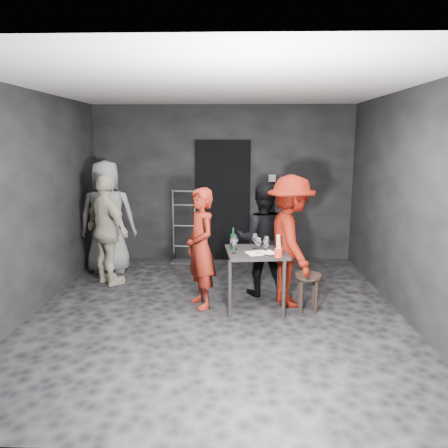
{
  "coord_description": "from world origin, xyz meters",
  "views": [
    {
      "loc": [
        0.23,
        -5.14,
        2.1
      ],
      "look_at": [
        0.08,
        0.25,
        1.06
      ],
      "focal_mm": 35.0,
      "sensor_mm": 36.0,
      "label": 1
    }
  ],
  "objects_px": {
    "woman_black": "(262,239)",
    "bystander_grey": "(107,206)",
    "hand_truck": "(184,249)",
    "breadstick_cup": "(278,246)",
    "server_red": "(201,247)",
    "bystander_cream": "(107,226)",
    "man_maroon": "(291,234)",
    "stool": "(308,282)",
    "wine_bottle": "(233,241)",
    "tasting_table": "(256,258)"
  },
  "relations": [
    {
      "from": "stool",
      "to": "wine_bottle",
      "type": "bearing_deg",
      "value": 172.62
    },
    {
      "from": "stool",
      "to": "man_maroon",
      "type": "relative_size",
      "value": 0.25
    },
    {
      "from": "tasting_table",
      "to": "stool",
      "type": "xyz_separation_m",
      "value": [
        0.65,
        -0.06,
        -0.28
      ]
    },
    {
      "from": "bystander_cream",
      "to": "stool",
      "type": "bearing_deg",
      "value": -157.41
    },
    {
      "from": "server_red",
      "to": "woman_black",
      "type": "bearing_deg",
      "value": 94.27
    },
    {
      "from": "tasting_table",
      "to": "wine_bottle",
      "type": "relative_size",
      "value": 2.69
    },
    {
      "from": "hand_truck",
      "to": "bystander_grey",
      "type": "height_order",
      "value": "bystander_grey"
    },
    {
      "from": "server_red",
      "to": "bystander_grey",
      "type": "height_order",
      "value": "bystander_grey"
    },
    {
      "from": "bystander_cream",
      "to": "breadstick_cup",
      "type": "height_order",
      "value": "bystander_cream"
    },
    {
      "from": "tasting_table",
      "to": "bystander_cream",
      "type": "xyz_separation_m",
      "value": [
        -2.12,
        0.89,
        0.22
      ]
    },
    {
      "from": "man_maroon",
      "to": "woman_black",
      "type": "bearing_deg",
      "value": 31.0
    },
    {
      "from": "hand_truck",
      "to": "breadstick_cup",
      "type": "distance_m",
      "value": 2.9
    },
    {
      "from": "tasting_table",
      "to": "wine_bottle",
      "type": "xyz_separation_m",
      "value": [
        -0.29,
        0.06,
        0.21
      ]
    },
    {
      "from": "bystander_grey",
      "to": "man_maroon",
      "type": "bearing_deg",
      "value": 147.33
    },
    {
      "from": "tasting_table",
      "to": "woman_black",
      "type": "height_order",
      "value": "woman_black"
    },
    {
      "from": "hand_truck",
      "to": "stool",
      "type": "relative_size",
      "value": 2.67
    },
    {
      "from": "bystander_cream",
      "to": "wine_bottle",
      "type": "distance_m",
      "value": 2.02
    },
    {
      "from": "hand_truck",
      "to": "server_red",
      "type": "relative_size",
      "value": 0.81
    },
    {
      "from": "tasting_table",
      "to": "stool",
      "type": "distance_m",
      "value": 0.71
    },
    {
      "from": "server_red",
      "to": "man_maroon",
      "type": "height_order",
      "value": "man_maroon"
    },
    {
      "from": "hand_truck",
      "to": "bystander_grey",
      "type": "xyz_separation_m",
      "value": [
        -1.13,
        -0.65,
        0.85
      ]
    },
    {
      "from": "man_maroon",
      "to": "wine_bottle",
      "type": "distance_m",
      "value": 0.74
    },
    {
      "from": "stool",
      "to": "server_red",
      "type": "xyz_separation_m",
      "value": [
        -1.34,
        0.12,
        0.4
      ]
    },
    {
      "from": "man_maroon",
      "to": "bystander_cream",
      "type": "distance_m",
      "value": 2.67
    },
    {
      "from": "server_red",
      "to": "bystander_cream",
      "type": "relative_size",
      "value": 0.88
    },
    {
      "from": "bystander_cream",
      "to": "wine_bottle",
      "type": "height_order",
      "value": "bystander_cream"
    },
    {
      "from": "stool",
      "to": "bystander_cream",
      "type": "height_order",
      "value": "bystander_cream"
    },
    {
      "from": "bystander_grey",
      "to": "wine_bottle",
      "type": "xyz_separation_m",
      "value": [
        2.01,
        -1.44,
        -0.22
      ]
    },
    {
      "from": "tasting_table",
      "to": "bystander_grey",
      "type": "distance_m",
      "value": 2.77
    },
    {
      "from": "tasting_table",
      "to": "stool",
      "type": "relative_size",
      "value": 1.6
    },
    {
      "from": "breadstick_cup",
      "to": "stool",
      "type": "bearing_deg",
      "value": 31.65
    },
    {
      "from": "hand_truck",
      "to": "wine_bottle",
      "type": "relative_size",
      "value": 4.5
    },
    {
      "from": "stool",
      "to": "man_maroon",
      "type": "bearing_deg",
      "value": 133.69
    },
    {
      "from": "bystander_grey",
      "to": "wine_bottle",
      "type": "relative_size",
      "value": 7.71
    },
    {
      "from": "tasting_table",
      "to": "wine_bottle",
      "type": "distance_m",
      "value": 0.36
    },
    {
      "from": "hand_truck",
      "to": "bystander_grey",
      "type": "distance_m",
      "value": 1.56
    },
    {
      "from": "hand_truck",
      "to": "man_maroon",
      "type": "bearing_deg",
      "value": -46.53
    },
    {
      "from": "stool",
      "to": "bystander_grey",
      "type": "bearing_deg",
      "value": 152.07
    },
    {
      "from": "server_red",
      "to": "man_maroon",
      "type": "bearing_deg",
      "value": 68.45
    },
    {
      "from": "breadstick_cup",
      "to": "bystander_cream",
      "type": "bearing_deg",
      "value": 153.04
    },
    {
      "from": "woman_black",
      "to": "bystander_grey",
      "type": "distance_m",
      "value": 2.6
    },
    {
      "from": "server_red",
      "to": "tasting_table",
      "type": "bearing_deg",
      "value": 59.02
    },
    {
      "from": "breadstick_cup",
      "to": "man_maroon",
      "type": "bearing_deg",
      "value": 66.93
    },
    {
      "from": "woman_black",
      "to": "bystander_cream",
      "type": "relative_size",
      "value": 0.89
    },
    {
      "from": "server_red",
      "to": "bystander_grey",
      "type": "distance_m",
      "value": 2.17
    },
    {
      "from": "hand_truck",
      "to": "breadstick_cup",
      "type": "height_order",
      "value": "hand_truck"
    },
    {
      "from": "hand_truck",
      "to": "stool",
      "type": "bearing_deg",
      "value": -46.02
    },
    {
      "from": "stool",
      "to": "man_maroon",
      "type": "distance_m",
      "value": 0.64
    },
    {
      "from": "man_maroon",
      "to": "bystander_cream",
      "type": "height_order",
      "value": "man_maroon"
    },
    {
      "from": "woman_black",
      "to": "tasting_table",
      "type": "bearing_deg",
      "value": 81.06
    }
  ]
}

